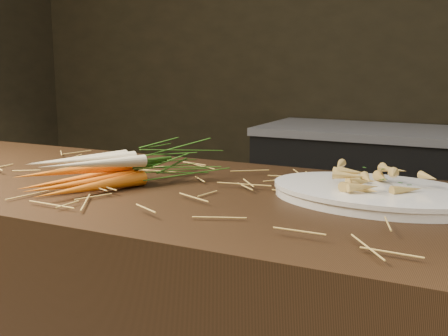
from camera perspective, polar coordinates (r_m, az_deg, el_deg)
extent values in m
cube|color=black|center=(3.32, 17.16, 14.15)|extent=(5.00, 0.04, 2.80)
cube|color=black|center=(3.05, 20.64, -4.71)|extent=(1.80, 0.60, 0.80)
cube|color=#99999E|center=(2.97, 21.18, 3.12)|extent=(1.82, 0.62, 0.04)
cone|color=orange|center=(1.30, -14.90, -1.22)|extent=(0.13, 0.26, 0.03)
cone|color=orange|center=(1.26, -14.11, -1.54)|extent=(0.15, 0.26, 0.03)
cone|color=orange|center=(1.23, -13.27, -1.88)|extent=(0.12, 0.26, 0.03)
cone|color=orange|center=(1.27, -14.95, -0.22)|extent=(0.15, 0.25, 0.03)
cone|color=beige|center=(1.29, -14.45, 0.86)|extent=(0.10, 0.25, 0.04)
cone|color=beige|center=(1.25, -14.13, 0.73)|extent=(0.14, 0.24, 0.04)
cone|color=beige|center=(1.22, -13.06, 0.41)|extent=(0.12, 0.24, 0.04)
ellipsoid|color=#316219|center=(1.37, -5.43, 0.97)|extent=(0.24, 0.28, 0.09)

